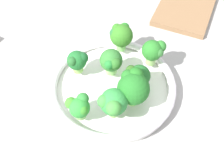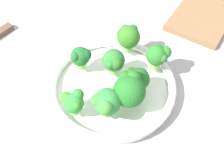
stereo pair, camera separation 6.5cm
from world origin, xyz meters
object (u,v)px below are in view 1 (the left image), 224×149
at_px(broccoli_floret_3, 133,87).
at_px(broccoli_floret_7, 122,35).
at_px(broccoli_floret_4, 138,76).
at_px(broccoli_floret_6, 113,103).
at_px(broccoli_floret_0, 78,106).
at_px(broccoli_floret_2, 77,61).
at_px(cutting_board, 185,8).
at_px(broccoli_floret_1, 153,51).
at_px(broccoli_floret_5, 111,62).
at_px(bowl, 112,87).

bearing_deg(broccoli_floret_3, broccoli_floret_7, 31.28).
bearing_deg(broccoli_floret_4, broccoli_floret_6, 168.84).
xyz_separation_m(broccoli_floret_0, broccoli_floret_7, (0.21, -0.00, 0.01)).
xyz_separation_m(broccoli_floret_2, broccoli_floret_7, (0.11, -0.06, 0.01)).
distance_m(broccoli_floret_2, broccoli_floret_4, 0.14).
bearing_deg(broccoli_floret_2, broccoli_floret_4, -84.69).
bearing_deg(broccoli_floret_3, cutting_board, -2.36).
distance_m(broccoli_floret_0, broccoli_floret_1, 0.22).
distance_m(broccoli_floret_0, broccoli_floret_5, 0.13).
distance_m(broccoli_floret_3, broccoli_floret_5, 0.09).
bearing_deg(broccoli_floret_7, broccoli_floret_1, -99.17).
distance_m(broccoli_floret_2, broccoli_floret_3, 0.15).
relative_size(bowl, broccoli_floret_7, 4.08).
relative_size(broccoli_floret_1, broccoli_floret_6, 0.92).
distance_m(broccoli_floret_1, broccoli_floret_2, 0.17).
relative_size(broccoli_floret_0, broccoli_floret_5, 0.83).
height_order(broccoli_floret_1, broccoli_floret_4, broccoli_floret_1).
bearing_deg(broccoli_floret_0, broccoli_floret_3, -48.80).
height_order(broccoli_floret_4, broccoli_floret_6, broccoli_floret_6).
distance_m(broccoli_floret_0, broccoli_floret_4, 0.14).
bearing_deg(bowl, broccoli_floret_0, 164.90).
xyz_separation_m(broccoli_floret_4, cutting_board, (0.35, -0.02, -0.06)).
xyz_separation_m(broccoli_floret_7, cutting_board, (0.25, -0.10, -0.07)).
bearing_deg(broccoli_floret_7, broccoli_floret_3, -148.72).
relative_size(broccoli_floret_1, broccoli_floret_7, 0.92).
bearing_deg(broccoli_floret_4, bowl, 105.76).
height_order(broccoli_floret_0, broccoli_floret_3, broccoli_floret_3).
height_order(broccoli_floret_1, broccoli_floret_7, broccoli_floret_7).
height_order(broccoli_floret_4, cutting_board, broccoli_floret_4).
bearing_deg(broccoli_floret_0, broccoli_floret_1, -24.06).
relative_size(broccoli_floret_3, cutting_board, 0.38).
bearing_deg(broccoli_floret_5, broccoli_floret_7, 6.78).
bearing_deg(cutting_board, broccoli_floret_3, 177.64).
bearing_deg(broccoli_floret_3, broccoli_floret_2, 78.63).
distance_m(broccoli_floret_5, cutting_board, 0.35).
relative_size(broccoli_floret_5, broccoli_floret_7, 0.90).
height_order(broccoli_floret_0, broccoli_floret_5, broccoli_floret_5).
bearing_deg(bowl, broccoli_floret_1, -32.51).
xyz_separation_m(bowl, broccoli_floret_7, (0.11, 0.02, 0.06)).
xyz_separation_m(broccoli_floret_2, cutting_board, (0.36, -0.16, -0.06)).
height_order(bowl, cutting_board, bowl).
bearing_deg(broccoli_floret_2, broccoli_floret_1, -57.54).
relative_size(broccoli_floret_2, broccoli_floret_5, 0.88).
distance_m(broccoli_floret_2, broccoli_floret_6, 0.14).
xyz_separation_m(broccoli_floret_4, broccoli_floret_6, (-0.09, 0.02, 0.01)).
height_order(bowl, broccoli_floret_7, broccoli_floret_7).
bearing_deg(broccoli_floret_5, broccoli_floret_3, -127.09).
bearing_deg(broccoli_floret_3, broccoli_floret_0, 131.20).
bearing_deg(broccoli_floret_4, broccoli_floret_3, -172.54).
height_order(broccoli_floret_4, broccoli_floret_7, broccoli_floret_7).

